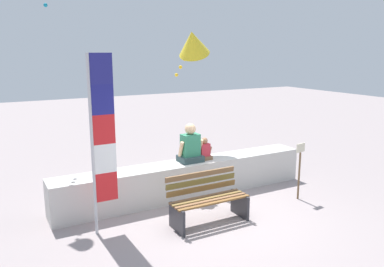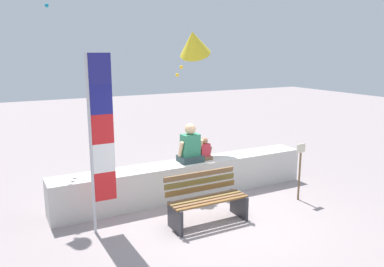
{
  "view_description": "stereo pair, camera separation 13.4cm",
  "coord_description": "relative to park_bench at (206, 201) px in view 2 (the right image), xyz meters",
  "views": [
    {
      "loc": [
        -3.64,
        -5.57,
        3.02
      ],
      "look_at": [
        0.13,
        1.28,
        1.35
      ],
      "focal_mm": 35.95,
      "sensor_mm": 36.0,
      "label": 1
    },
    {
      "loc": [
        -3.52,
        -5.63,
        3.02
      ],
      "look_at": [
        0.13,
        1.28,
        1.35
      ],
      "focal_mm": 35.95,
      "sensor_mm": 36.0,
      "label": 2
    }
  ],
  "objects": [
    {
      "name": "ground_plane",
      "position": [
        0.27,
        0.03,
        -0.41
      ],
      "size": [
        40.0,
        40.0,
        0.0
      ],
      "primitive_type": "plane",
      "color": "gray"
    },
    {
      "name": "seawall_ledge",
      "position": [
        0.27,
        1.3,
        -0.03
      ],
      "size": [
        5.62,
        0.62,
        0.75
      ],
      "primitive_type": "cube",
      "color": "beige",
      "rests_on": "ground"
    },
    {
      "name": "park_bench",
      "position": [
        0.0,
        0.0,
        0.0
      ],
      "size": [
        1.44,
        0.61,
        0.88
      ],
      "color": "brown",
      "rests_on": "ground"
    },
    {
      "name": "person_adult",
      "position": [
        0.36,
        1.3,
        0.66
      ],
      "size": [
        0.53,
        0.39,
        0.82
      ],
      "color": "#293F42",
      "rests_on": "seawall_ledge"
    },
    {
      "name": "person_child",
      "position": [
        0.7,
        1.3,
        0.53
      ],
      "size": [
        0.31,
        0.23,
        0.48
      ],
      "color": "brown",
      "rests_on": "seawall_ledge"
    },
    {
      "name": "flag_banner",
      "position": [
        -1.74,
        0.51,
        1.28
      ],
      "size": [
        0.42,
        0.05,
        3.0
      ],
      "color": "#B7B7BC",
      "rests_on": "ground"
    },
    {
      "name": "kite_yellow",
      "position": [
        0.93,
        2.22,
        2.8
      ],
      "size": [
        1.12,
        1.12,
        1.17
      ],
      "color": "yellow"
    },
    {
      "name": "sign_post",
      "position": [
        2.22,
        0.03,
        0.31
      ],
      "size": [
        0.24,
        0.05,
        1.19
      ],
      "color": "brown",
      "rests_on": "ground"
    }
  ]
}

